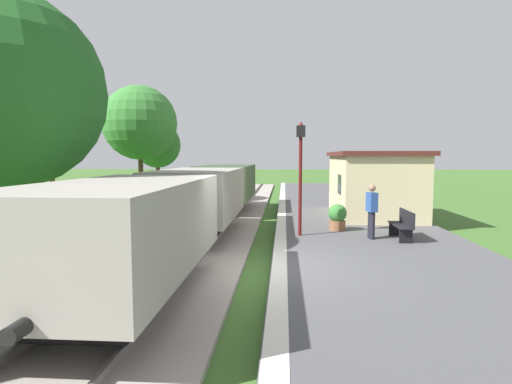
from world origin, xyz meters
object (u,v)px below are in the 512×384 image
object	(u,v)px
freight_train	(199,198)
tree_trackside_far	(48,109)
potted_planter	(337,217)
tree_field_distant	(157,145)
bench_near_hut	(403,224)
station_hut	(373,183)
person_waiting	(372,209)
lamp_post_near	(301,157)
tree_trackside_mid	(4,91)
tree_field_left	(140,123)

from	to	relation	value
freight_train	tree_trackside_far	bearing A→B (deg)	154.00
potted_planter	tree_field_distant	xyz separation A→B (m)	(-10.82, 13.95, 2.90)
freight_train	bench_near_hut	world-z (taller)	freight_train
tree_trackside_far	station_hut	bearing A→B (deg)	3.16
person_waiting	potted_planter	bearing A→B (deg)	-73.31
lamp_post_near	tree_trackside_far	world-z (taller)	tree_trackside_far
bench_near_hut	potted_planter	size ratio (longest dim) A/B	1.64
station_hut	tree_trackside_far	bearing A→B (deg)	-176.84
person_waiting	tree_trackside_mid	distance (m)	10.50
potted_planter	lamp_post_near	xyz separation A→B (m)	(-1.35, -1.06, 2.08)
station_hut	lamp_post_near	distance (m)	6.04
station_hut	tree_trackside_far	xyz separation A→B (m)	(-14.21, -0.78, 3.23)
bench_near_hut	tree_field_distant	xyz separation A→B (m)	(-12.65, 15.41, 2.91)
potted_planter	tree_trackside_mid	bearing A→B (deg)	-150.70
potted_planter	tree_trackside_mid	distance (m)	10.48
tree_trackside_mid	tree_field_distant	distance (m)	18.90
tree_field_left	tree_field_distant	distance (m)	5.17
tree_trackside_far	tree_field_distant	distance (m)	11.07
person_waiting	tree_field_left	world-z (taller)	tree_field_left
lamp_post_near	tree_trackside_far	distance (m)	11.77
person_waiting	potted_planter	world-z (taller)	person_waiting
freight_train	person_waiting	bearing A→B (deg)	-8.88
tree_trackside_mid	tree_field_distant	world-z (taller)	tree_trackside_mid
lamp_post_near	tree_trackside_mid	xyz separation A→B (m)	(-7.21, -3.74, 1.58)
tree_field_distant	person_waiting	bearing A→B (deg)	-52.83
lamp_post_near	freight_train	bearing A→B (deg)	172.04
bench_near_hut	potted_planter	bearing A→B (deg)	141.32
freight_train	potted_planter	bearing A→B (deg)	6.96
freight_train	tree_trackside_far	world-z (taller)	tree_trackside_far
station_hut	tree_field_distant	distance (m)	16.48
bench_near_hut	tree_field_left	distance (m)	16.43
station_hut	potted_planter	bearing A→B (deg)	-117.97
bench_near_hut	potted_planter	distance (m)	2.33
freight_train	tree_field_distant	size ratio (longest dim) A/B	3.69
freight_train	person_waiting	xyz separation A→B (m)	(5.63, -0.88, -0.21)
potted_planter	tree_field_left	bearing A→B (deg)	138.93
person_waiting	tree_field_left	bearing A→B (deg)	-56.82
person_waiting	tree_trackside_far	world-z (taller)	tree_trackside_far
station_hut	tree_field_distant	xyz separation A→B (m)	(-12.85, 10.13, 1.97)
bench_near_hut	lamp_post_near	world-z (taller)	lamp_post_near
bench_near_hut	tree_field_left	bearing A→B (deg)	139.28
freight_train	tree_field_left	xyz separation A→B (m)	(-5.48, 9.52, 3.36)
tree_field_left	station_hut	bearing A→B (deg)	-22.63
bench_near_hut	person_waiting	bearing A→B (deg)	-179.79
tree_trackside_far	tree_field_distant	xyz separation A→B (m)	(1.36, 10.91, -1.25)
bench_near_hut	tree_trackside_mid	xyz separation A→B (m)	(-10.39, -3.35, 3.66)
freight_train	lamp_post_near	xyz separation A→B (m)	(3.42, -0.48, 1.41)
bench_near_hut	tree_field_distant	world-z (taller)	tree_field_distant
lamp_post_near	tree_field_left	bearing A→B (deg)	131.69
tree_field_distant	potted_planter	bearing A→B (deg)	-52.18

